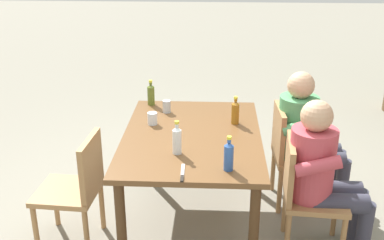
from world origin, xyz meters
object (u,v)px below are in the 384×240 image
chair_far_left (291,151)px  cup_glass (152,118)px  bottle_amber (235,112)px  cup_steel (167,106)px  dining_table (192,145)px  chair_far_right (304,190)px  table_knife (182,174)px  bottle_clear (177,140)px  bottle_blue (229,156)px  backpack_by_near_side (212,129)px  person_in_plaid_shirt (322,171)px  chair_near_right (77,185)px  person_in_white_shirt (306,133)px  bottle_olive (151,94)px

chair_far_left → cup_glass: size_ratio=8.75×
bottle_amber → cup_steel: (-0.22, -0.58, -0.05)m
bottle_amber → dining_table: bearing=-54.6°
chair_far_right → cup_glass: 1.30m
dining_table → table_knife: table_knife is taller
bottle_clear → bottle_amber: size_ratio=1.07×
bottle_blue → backpack_by_near_side: (-1.94, -0.12, -0.65)m
person_in_plaid_shirt → bottle_amber: bearing=-133.6°
chair_far_right → person_in_plaid_shirt: (0.01, 0.11, 0.17)m
chair_near_right → table_knife: size_ratio=3.62×
bottle_clear → cup_glass: size_ratio=2.47×
chair_far_left → cup_steel: cup_steel is taller
bottle_blue → chair_far_right: bearing=112.6°
chair_far_left → table_knife: size_ratio=3.62×
table_knife → chair_far_left: bearing=138.5°
bottle_amber → chair_near_right: bearing=-63.6°
person_in_white_shirt → cup_steel: person_in_white_shirt is taller
chair_far_left → table_knife: chair_far_left is taller
bottle_olive → bottle_blue: size_ratio=0.95×
chair_far_left → chair_far_right: 0.65m
chair_far_left → bottle_olive: bottle_olive is taller
bottle_olive → table_knife: 1.34m
chair_far_left → bottle_blue: bearing=-32.2°
bottle_olive → bottle_clear: size_ratio=0.93×
backpack_by_near_side → chair_near_right: bearing=-29.5°
person_in_white_shirt → bottle_amber: (0.09, -0.60, 0.21)m
bottle_olive → backpack_by_near_side: bottle_olive is taller
bottle_clear → table_knife: 0.33m
chair_near_right → bottle_amber: bearing=116.4°
person_in_white_shirt → bottle_clear: person_in_white_shirt is taller
bottle_clear → cup_glass: bottle_clear is taller
dining_table → cup_glass: cup_glass is taller
chair_far_right → backpack_by_near_side: size_ratio=1.88×
bottle_clear → backpack_by_near_side: bottle_clear is taller
chair_far_right → bottle_blue: bearing=-67.4°
bottle_amber → table_knife: bottle_amber is taller
dining_table → backpack_by_near_side: bearing=173.9°
person_in_white_shirt → person_in_plaid_shirt: bearing=0.0°
bottle_clear → cup_steel: bottle_clear is taller
chair_near_right → cup_glass: 0.79m
bottle_blue → cup_glass: 0.96m
chair_far_right → person_in_white_shirt: (-0.66, 0.11, 0.17)m
chair_far_right → bottle_clear: 0.99m
table_knife → backpack_by_near_side: 2.10m
backpack_by_near_side → cup_glass: bearing=-21.7°
chair_far_right → cup_glass: size_ratio=8.75×
chair_near_right → dining_table: bearing=112.2°
bottle_olive → cup_glass: (0.45, 0.07, -0.05)m
chair_far_left → chair_far_right: bearing=0.0°
cup_glass → chair_far_left: bearing=96.9°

